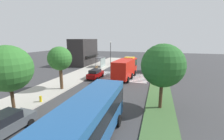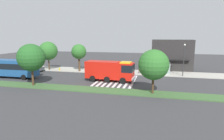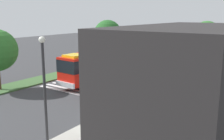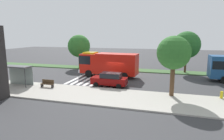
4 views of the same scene
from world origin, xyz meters
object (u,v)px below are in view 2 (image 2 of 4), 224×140
Objects in this scene: median_tree_west at (154,65)px; fire_hydrant at (60,69)px; bench_near_shelter at (142,71)px; parked_car_west at (33,68)px; median_tree_far_west at (31,58)px; street_lamp at (184,57)px; fire_truck at (111,70)px; parked_car_mid at (108,71)px; sidewalk_tree_far_west at (48,51)px; sidewalk_tree_west at (79,52)px; transit_bus at (9,67)px; bus_stop_shelter at (162,66)px.

fire_hydrant is at bearing 148.54° from median_tree_west.
fire_hydrant is (-19.15, -1.15, -0.10)m from bench_near_shelter.
parked_car_west is 0.75× the size of median_tree_west.
median_tree_far_west reaches higher than bench_near_shelter.
median_tree_west is at bearing -112.52° from street_lamp.
fire_truck is 15.94m from fire_hydrant.
parked_car_mid reaches higher than parked_car_west.
fire_truck reaches higher than parked_car_mid.
sidewalk_tree_far_west reaches higher than parked_car_west.
sidewalk_tree_west is at bearing 178.98° from street_lamp.
fire_truck is at bearing -121.08° from bench_near_shelter.
parked_car_mid is (-2.03, 5.37, -1.17)m from fire_truck.
parked_car_mid is 0.66× the size of sidewalk_tree_far_west.
median_tree_west is 8.84× the size of fire_hydrant.
transit_bus is at bearing -124.98° from fire_hydrant.
bench_near_shelter is at bearing 62.46° from fire_truck.
median_tree_far_west is at bearing -68.22° from sidewalk_tree_far_west.
transit_bus is (-20.29, -1.64, 0.04)m from fire_truck.
parked_car_west is 1.05× the size of parked_car_mid.
fire_truck is at bearing -12.77° from parked_car_west.
bus_stop_shelter is 0.57× the size of sidewalk_tree_west.
transit_bus is at bearing 170.60° from median_tree_west.
parked_car_west is at bearing -168.19° from sidewalk_tree_west.
parked_car_mid is at bearing -7.95° from fire_hydrant.
bench_near_shelter is at bearing -159.84° from transit_bus.
median_tree_far_west reaches higher than transit_bus.
transit_bus is at bearing -158.67° from bench_near_shelter.
bus_stop_shelter reaches higher than parked_car_mid.
bus_stop_shelter is 25.37m from median_tree_far_west.
sidewalk_tree_west is 21.89m from median_tree_west.
median_tree_far_west is (-2.27, -13.82, 0.12)m from sidewalk_tree_west.
median_tree_west is at bearing -0.00° from median_tree_far_west.
bench_near_shelter is (4.95, 8.22, -1.47)m from fire_truck.
bench_near_shelter is at bearing 3.45° from fire_hydrant.
bus_stop_shelter is at bearing 35.10° from median_tree_far_west.
bus_stop_shelter is 4.20m from bench_near_shelter.
fire_hydrant is (-21.77, 13.32, -3.71)m from median_tree_west.
sidewalk_tree_far_west is at bearing 180.00° from sidewalk_tree_west.
median_tree_far_west is (-16.63, -14.47, 4.10)m from bench_near_shelter.
bench_near_shelter is 0.26× the size of sidewalk_tree_west.
parked_car_west is 30.03m from median_tree_west.
median_tree_west reaches higher than fire_truck.
median_tree_far_west is at bearing -148.30° from fire_truck.
bench_near_shelter is 0.25× the size of street_lamp.
street_lamp reaches higher than parked_car_west.
sidewalk_tree_far_west reaches higher than parked_car_mid.
transit_bus is at bearing -171.84° from fire_truck.
bench_near_shelter reaches higher than fire_hydrant.
bus_stop_shelter is at bearing 2.13° from sidewalk_tree_west.
bench_near_shelter is 0.24× the size of median_tree_far_west.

